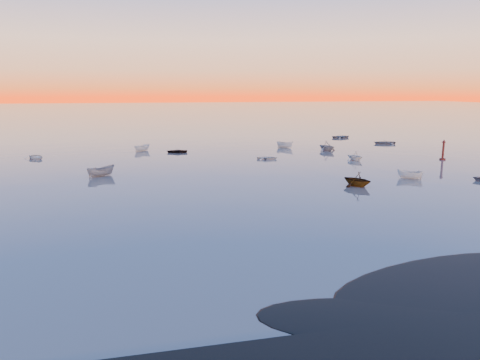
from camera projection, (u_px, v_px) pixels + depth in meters
name	position (u px, v px, depth m)	size (l,w,h in m)	color
ground	(166.00, 134.00, 120.52)	(600.00, 600.00, 0.00)	#635852
mud_lobes	(329.00, 310.00, 24.13)	(140.00, 6.00, 0.07)	black
moored_fleet	(190.00, 160.00, 75.67)	(124.00, 58.00, 1.20)	silver
boat_near_center	(101.00, 176.00, 61.58)	(3.87, 1.64, 1.34)	slate
boat_near_right	(355.00, 160.00, 75.39)	(3.26, 1.47, 1.14)	silver
channel_marker	(443.00, 151.00, 75.72)	(0.96, 0.96, 3.42)	#3F110D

